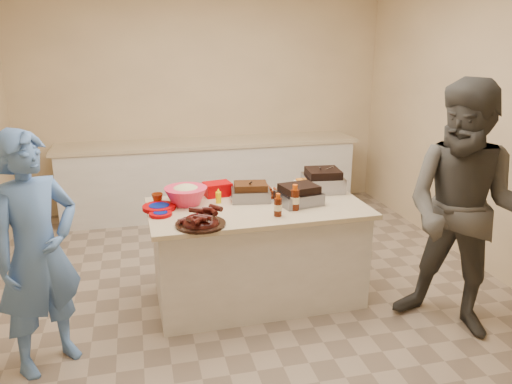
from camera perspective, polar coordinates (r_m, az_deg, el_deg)
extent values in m
cube|color=#47230F|center=(4.11, -0.62, -0.94)|extent=(0.34, 0.28, 0.09)
cube|color=black|center=(4.03, 4.90, -1.34)|extent=(0.37, 0.33, 0.10)
cube|color=gray|center=(4.41, 7.61, 0.20)|extent=(0.36, 0.36, 0.13)
cylinder|color=silver|center=(4.20, 1.74, -0.53)|extent=(0.35, 0.35, 0.05)
cube|color=orange|center=(4.46, 6.86, 0.41)|extent=(0.37, 0.30, 0.09)
cylinder|color=#401305|center=(3.75, 2.50, -2.75)|extent=(0.06, 0.06, 0.18)
cylinder|color=#401305|center=(3.89, 4.44, -2.04)|extent=(0.07, 0.07, 0.20)
cylinder|color=#F2D300|center=(4.05, -4.30, -1.25)|extent=(0.05, 0.05, 0.12)
imported|color=silver|center=(4.08, -2.04, -1.06)|extent=(0.13, 0.04, 0.13)
cylinder|color=#A30003|center=(3.96, -11.01, -1.95)|extent=(0.26, 0.26, 0.03)
cylinder|color=#A30003|center=(3.82, -10.84, -2.66)|extent=(0.18, 0.18, 0.02)
imported|color=maroon|center=(4.10, -11.16, -1.29)|extent=(0.09, 0.09, 0.09)
cube|color=#A30003|center=(4.25, -4.41, -0.37)|extent=(0.25, 0.20, 0.11)
imported|color=#507ABE|center=(3.81, -22.21, -17.54)|extent=(1.44, 1.61, 0.38)
imported|color=#4C4A44|center=(4.18, 21.31, -14.12)|extent=(1.98, 1.89, 0.70)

